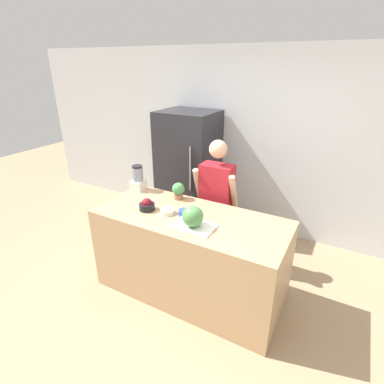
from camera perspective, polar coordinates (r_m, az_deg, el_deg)
The scene contains 12 objects.
ground_plane at distance 3.32m, azimuth -4.22°, elevation -22.29°, with size 14.00×14.00×0.00m, color tan.
wall_back at distance 4.42m, azimuth 10.96°, elevation 9.03°, with size 8.00×0.06×2.60m.
counter_island at distance 3.28m, azimuth -0.37°, elevation -11.91°, with size 1.99×0.85×0.95m.
refrigerator at distance 4.50m, azimuth -0.70°, elevation 4.08°, with size 0.79×0.72×1.76m.
person at distance 3.60m, azimuth 4.63°, elevation -2.19°, with size 0.52×0.26×1.59m.
cutting_board at distance 2.85m, azimuth 0.36°, elevation -6.50°, with size 0.40×0.25×0.01m.
watermelon at distance 2.78m, azimuth 0.14°, elevation -4.67°, with size 0.20×0.20×0.20m.
bowl_cherries at distance 3.17m, azimuth -8.57°, elevation -2.52°, with size 0.16×0.16×0.13m.
bowl_cream at distance 3.08m, azimuth -4.66°, elevation -3.55°, with size 0.14×0.14×0.09m.
bowl_small_blue at distance 3.03m, azimuth -1.53°, elevation -3.96°, with size 0.11×0.11×0.06m.
blender at distance 3.66m, azimuth -10.26°, elevation 2.48°, with size 0.15×0.15×0.31m.
potted_plant at distance 3.37m, azimuth -2.61°, elevation 0.32°, with size 0.14×0.14×0.19m.
Camera 1 is at (1.32, -1.90, 2.38)m, focal length 28.00 mm.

